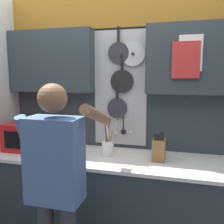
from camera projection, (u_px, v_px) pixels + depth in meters
The scene contains 6 objects.
base_cabinet_counter at pixel (103, 203), 2.41m from camera, with size 2.22×0.67×0.93m.
back_wall_unit at pixel (111, 91), 2.55m from camera, with size 2.79×0.23×2.55m.
microwave at pixel (33, 136), 2.54m from camera, with size 0.51×0.37×0.27m.
knife_block at pixel (159, 149), 2.22m from camera, with size 0.11×0.15×0.27m.
utensil_crock at pixel (108, 147), 2.34m from camera, with size 0.11×0.11×0.33m.
person at pixel (56, 177), 1.76m from camera, with size 0.54×0.63×1.63m.
Camera 1 is at (0.68, -2.16, 1.68)m, focal length 40.00 mm.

